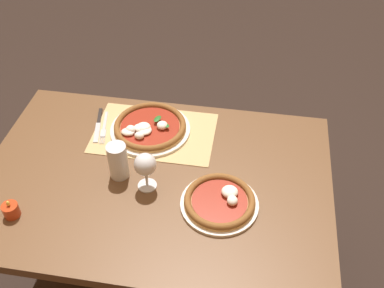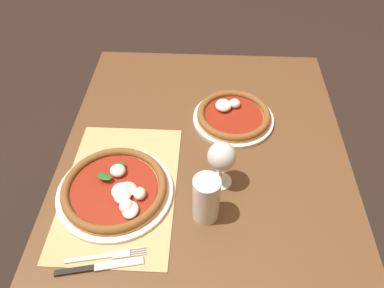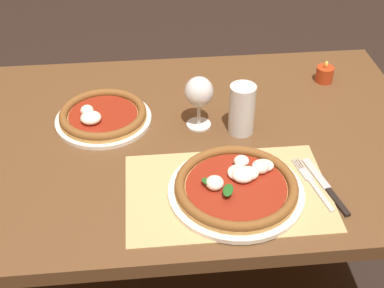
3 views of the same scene
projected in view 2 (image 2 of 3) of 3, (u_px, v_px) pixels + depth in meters
name	position (u px, v px, depth m)	size (l,w,h in m)	color
ground_plane	(200.00, 282.00, 1.65)	(24.00, 24.00, 0.00)	black
dining_table	(204.00, 197.00, 1.19)	(1.30, 0.89, 0.74)	brown
paper_placemat	(121.00, 188.00, 1.08)	(0.49, 0.32, 0.00)	tan
pizza_near	(116.00, 189.00, 1.05)	(0.33, 0.33, 0.05)	silver
pizza_far	(234.00, 115.00, 1.27)	(0.28, 0.28, 0.05)	silver
wine_glass	(222.00, 158.00, 1.02)	(0.08, 0.08, 0.16)	silver
pint_glass	(207.00, 199.00, 0.97)	(0.07, 0.07, 0.15)	silver
fork	(107.00, 256.00, 0.93)	(0.05, 0.20, 0.00)	#B7B7BC
knife	(100.00, 267.00, 0.91)	(0.06, 0.21, 0.01)	black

